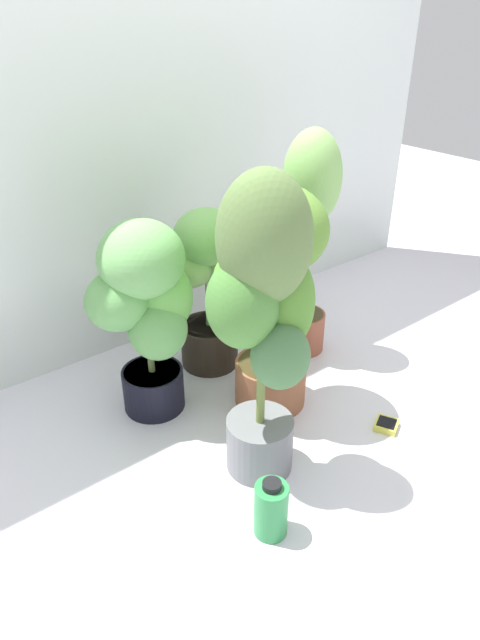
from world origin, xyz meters
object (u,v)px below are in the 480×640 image
object	(u,v)px
potted_plant_center	(269,274)
potted_plant_back_left	(146,304)
hygrometer_box	(386,425)
potted_plant_back_center	(208,279)
nutrient_bottle	(271,509)
potted_plant_front_left	(264,311)
potted_plant_back_right	(305,223)

from	to	relation	value
potted_plant_center	potted_plant_back_left	bearing A→B (deg)	146.60
potted_plant_back_left	hygrometer_box	bearing A→B (deg)	-46.38
potted_plant_back_center	nutrient_bottle	xyz separation A→B (m)	(-0.38, -0.83, -0.30)
potted_plant_back_center	nutrient_bottle	world-z (taller)	potted_plant_back_center
potted_plant_center	hygrometer_box	xyz separation A→B (m)	(0.24, -0.39, -0.53)
hygrometer_box	potted_plant_back_left	bearing A→B (deg)	-162.73
potted_plant_back_left	nutrient_bottle	distance (m)	0.80
potted_plant_front_left	nutrient_bottle	world-z (taller)	potted_plant_front_left
potted_plant_back_right	potted_plant_front_left	size ratio (longest dim) A/B	0.95
nutrient_bottle	potted_plant_back_left	bearing A→B (deg)	87.21
potted_plant_front_left	nutrient_bottle	size ratio (longest dim) A/B	5.11
potted_plant_center	potted_plant_front_left	size ratio (longest dim) A/B	0.85
potted_plant_back_center	hygrometer_box	bearing A→B (deg)	-71.16
hygrometer_box	nutrient_bottle	xyz separation A→B (m)	(-0.63, -0.08, 0.08)
potted_plant_back_center	hygrometer_box	distance (m)	0.88
potted_plant_back_left	hygrometer_box	world-z (taller)	potted_plant_back_left
hygrometer_box	nutrient_bottle	bearing A→B (deg)	-108.80
potted_plant_back_right	potted_plant_front_left	bearing A→B (deg)	-142.78
potted_plant_front_left	nutrient_bottle	xyz separation A→B (m)	(-0.15, -0.22, -0.50)
potted_plant_front_left	hygrometer_box	bearing A→B (deg)	-16.06
potted_plant_back_right	potted_plant_back_center	bearing A→B (deg)	157.67
potted_plant_center	potted_plant_front_left	distance (m)	0.35
potted_plant_back_left	nutrient_bottle	world-z (taller)	potted_plant_back_left
potted_plant_back_center	potted_plant_back_left	size ratio (longest dim) A/B	0.92
potted_plant_front_left	hygrometer_box	world-z (taller)	potted_plant_front_left
potted_plant_back_right	potted_plant_back_left	distance (m)	0.73
potted_plant_back_right	potted_plant_front_left	world-z (taller)	potted_plant_front_left
potted_plant_back_left	nutrient_bottle	bearing A→B (deg)	-92.79
potted_plant_front_left	potted_plant_center	bearing A→B (deg)	46.58
potted_plant_center	nutrient_bottle	world-z (taller)	potted_plant_center
potted_plant_back_center	potted_plant_center	world-z (taller)	potted_plant_center
potted_plant_back_left	potted_plant_center	xyz separation A→B (m)	(0.36, -0.23, 0.09)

